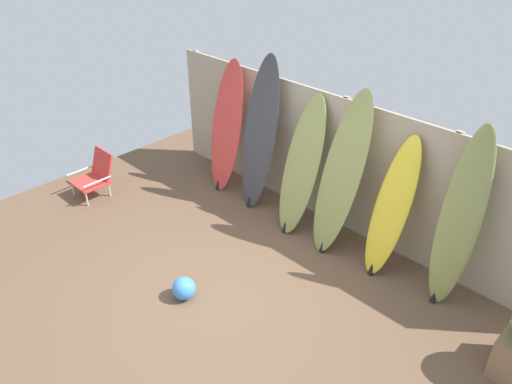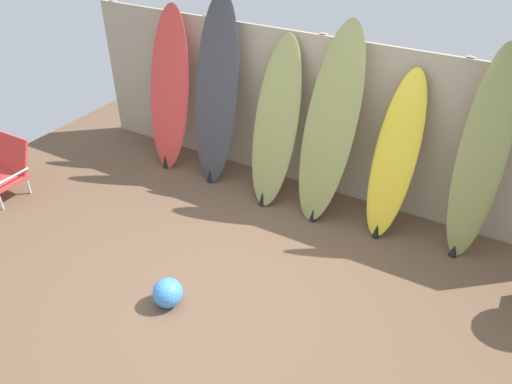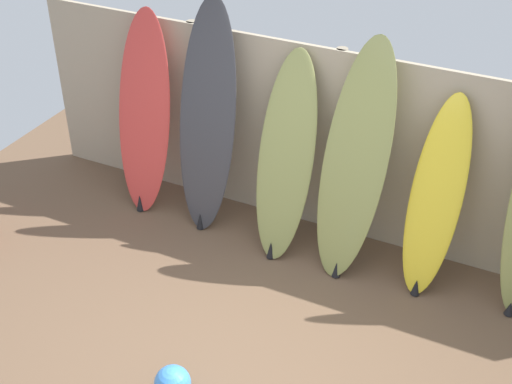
{
  "view_description": "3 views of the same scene",
  "coord_description": "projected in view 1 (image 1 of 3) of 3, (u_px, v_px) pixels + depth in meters",
  "views": [
    {
      "loc": [
        3.26,
        -2.85,
        3.98
      ],
      "look_at": [
        -0.28,
        0.74,
        0.89
      ],
      "focal_mm": 35.0,
      "sensor_mm": 36.0,
      "label": 1
    },
    {
      "loc": [
        1.96,
        -2.75,
        3.29
      ],
      "look_at": [
        0.12,
        0.45,
        0.81
      ],
      "focal_mm": 35.0,
      "sensor_mm": 36.0,
      "label": 2
    },
    {
      "loc": [
        1.76,
        -3.27,
        4.11
      ],
      "look_at": [
        -0.27,
        0.96,
        0.94
      ],
      "focal_mm": 50.0,
      "sensor_mm": 36.0,
      "label": 3
    }
  ],
  "objects": [
    {
      "name": "surfboard_olive_5",
      "position": [
        460.0,
        220.0,
        5.2
      ],
      "size": [
        0.49,
        0.54,
        2.04
      ],
      "color": "olive",
      "rests_on": "ground"
    },
    {
      "name": "surfboard_olive_2",
      "position": [
        302.0,
        167.0,
        6.45
      ],
      "size": [
        0.55,
        0.73,
        1.81
      ],
      "color": "olive",
      "rests_on": "ground"
    },
    {
      "name": "ground",
      "position": [
        228.0,
        290.0,
        5.76
      ],
      "size": [
        7.68,
        7.68,
        0.0
      ],
      "primitive_type": "plane",
      "color": "brown"
    },
    {
      "name": "surfboard_yellow_4",
      "position": [
        392.0,
        208.0,
        5.73
      ],
      "size": [
        0.45,
        0.62,
        1.68
      ],
      "color": "yellow",
      "rests_on": "ground"
    },
    {
      "name": "beach_ball",
      "position": [
        184.0,
        288.0,
        5.6
      ],
      "size": [
        0.27,
        0.27,
        0.27
      ],
      "primitive_type": "sphere",
      "color": "#3F8CE5",
      "rests_on": "ground"
    },
    {
      "name": "surfboard_olive_3",
      "position": [
        341.0,
        176.0,
        6.01
      ],
      "size": [
        0.64,
        0.7,
        2.05
      ],
      "color": "olive",
      "rests_on": "ground"
    },
    {
      "name": "surfboard_charcoal_1",
      "position": [
        260.0,
        135.0,
        6.85
      ],
      "size": [
        0.57,
        0.54,
        2.16
      ],
      "color": "#38383D",
      "rests_on": "ground"
    },
    {
      "name": "beach_chair",
      "position": [
        95.0,
        174.0,
        7.43
      ],
      "size": [
        0.5,
        0.55,
        0.66
      ],
      "rotation": [
        0.0,
        0.0,
        -0.04
      ],
      "color": "silver",
      "rests_on": "ground"
    },
    {
      "name": "surfboard_red_0",
      "position": [
        226.0,
        128.0,
        7.31
      ],
      "size": [
        0.58,
        0.56,
        1.95
      ],
      "color": "#D13D38",
      "rests_on": "ground"
    },
    {
      "name": "fence_back",
      "position": [
        339.0,
        163.0,
        6.51
      ],
      "size": [
        6.08,
        0.11,
        1.8
      ],
      "color": "tan",
      "rests_on": "ground"
    }
  ]
}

